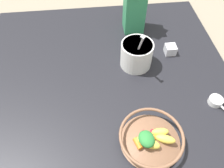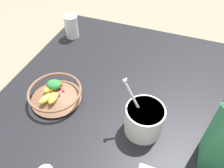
% 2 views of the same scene
% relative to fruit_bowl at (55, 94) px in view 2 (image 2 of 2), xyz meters
% --- Properties ---
extents(ground_plane, '(6.00, 6.00, 0.00)m').
position_rel_fruit_bowl_xyz_m(ground_plane, '(0.28, 0.12, -0.07)').
color(ground_plane, gray).
extents(countertop, '(1.05, 1.05, 0.04)m').
position_rel_fruit_bowl_xyz_m(countertop, '(0.28, 0.12, -0.05)').
color(countertop, black).
rests_on(countertop, ground_plane).
extents(fruit_bowl, '(0.21, 0.21, 0.08)m').
position_rel_fruit_bowl_xyz_m(fruit_bowl, '(0.00, 0.00, 0.00)').
color(fruit_bowl, brown).
rests_on(fruit_bowl, countertop).
extents(yogurt_tub, '(0.15, 0.13, 0.22)m').
position_rel_fruit_bowl_xyz_m(yogurt_tub, '(0.36, -0.01, 0.03)').
color(yogurt_tub, white).
rests_on(yogurt_tub, countertop).
extents(drinking_cup, '(0.07, 0.07, 0.12)m').
position_rel_fruit_bowl_xyz_m(drinking_cup, '(-0.15, 0.42, 0.03)').
color(drinking_cup, white).
rests_on(drinking_cup, countertop).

